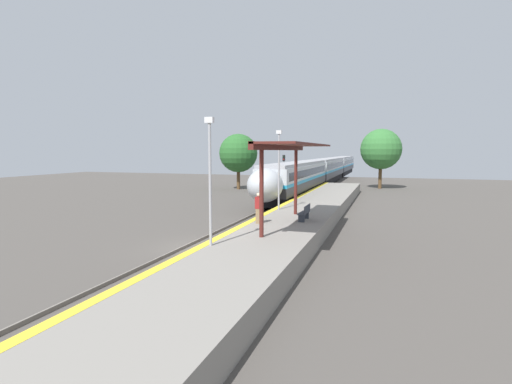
{
  "coord_description": "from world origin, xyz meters",
  "views": [
    {
      "loc": [
        9.06,
        -18.26,
        4.96
      ],
      "look_at": [
        0.55,
        7.39,
        2.18
      ],
      "focal_mm": 28.0,
      "sensor_mm": 36.0,
      "label": 1
    }
  ],
  "objects_px": {
    "train": "(326,169)",
    "railway_signal": "(284,170)",
    "platform_bench": "(305,212)",
    "lamppost_near": "(210,173)",
    "person_waiting": "(259,208)",
    "lamppost_mid": "(279,164)"
  },
  "relations": [
    {
      "from": "railway_signal",
      "to": "person_waiting",
      "type": "bearing_deg",
      "value": -78.68
    },
    {
      "from": "platform_bench",
      "to": "train",
      "type": "bearing_deg",
      "value": 96.79
    },
    {
      "from": "platform_bench",
      "to": "lamppost_mid",
      "type": "xyz_separation_m",
      "value": [
        -2.55,
        3.67,
        2.57
      ]
    },
    {
      "from": "train",
      "to": "lamppost_mid",
      "type": "xyz_separation_m",
      "value": [
        2.09,
        -35.31,
        1.88
      ]
    },
    {
      "from": "train",
      "to": "railway_signal",
      "type": "height_order",
      "value": "railway_signal"
    },
    {
      "from": "lamppost_near",
      "to": "lamppost_mid",
      "type": "xyz_separation_m",
      "value": [
        0.0,
        10.91,
        0.0
      ]
    },
    {
      "from": "platform_bench",
      "to": "lamppost_near",
      "type": "bearing_deg",
      "value": -109.44
    },
    {
      "from": "person_waiting",
      "to": "lamppost_mid",
      "type": "relative_size",
      "value": 0.32
    },
    {
      "from": "platform_bench",
      "to": "lamppost_near",
      "type": "height_order",
      "value": "lamppost_near"
    },
    {
      "from": "platform_bench",
      "to": "lamppost_mid",
      "type": "relative_size",
      "value": 0.31
    },
    {
      "from": "lamppost_near",
      "to": "lamppost_mid",
      "type": "height_order",
      "value": "same"
    },
    {
      "from": "platform_bench",
      "to": "lamppost_near",
      "type": "xyz_separation_m",
      "value": [
        -2.55,
        -7.23,
        2.57
      ]
    },
    {
      "from": "train",
      "to": "person_waiting",
      "type": "relative_size",
      "value": 39.45
    },
    {
      "from": "train",
      "to": "railway_signal",
      "type": "xyz_separation_m",
      "value": [
        -2.58,
        -15.77,
        0.56
      ]
    },
    {
      "from": "train",
      "to": "platform_bench",
      "type": "distance_m",
      "value": 39.27
    },
    {
      "from": "train",
      "to": "platform_bench",
      "type": "height_order",
      "value": "train"
    },
    {
      "from": "lamppost_near",
      "to": "person_waiting",
      "type": "bearing_deg",
      "value": 86.53
    },
    {
      "from": "platform_bench",
      "to": "railway_signal",
      "type": "distance_m",
      "value": 24.34
    },
    {
      "from": "platform_bench",
      "to": "lamppost_mid",
      "type": "height_order",
      "value": "lamppost_mid"
    },
    {
      "from": "platform_bench",
      "to": "person_waiting",
      "type": "relative_size",
      "value": 0.98
    },
    {
      "from": "platform_bench",
      "to": "lamppost_mid",
      "type": "bearing_deg",
      "value": 124.79
    },
    {
      "from": "platform_bench",
      "to": "person_waiting",
      "type": "bearing_deg",
      "value": -141.57
    }
  ]
}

